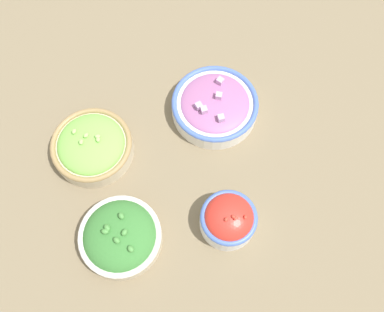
{
  "coord_description": "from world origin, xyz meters",
  "views": [
    {
      "loc": [
        0.11,
        0.33,
        0.85
      ],
      "look_at": [
        0.0,
        0.0,
        0.03
      ],
      "focal_mm": 40.0,
      "sensor_mm": 36.0,
      "label": 1
    }
  ],
  "objects": [
    {
      "name": "bowl_cherry_tomatoes",
      "position": [
        -0.02,
        0.15,
        0.04
      ],
      "size": [
        0.11,
        0.11,
        0.08
      ],
      "color": "white",
      "rests_on": "ground_plane"
    },
    {
      "name": "bowl_broccoli",
      "position": [
        0.19,
        0.11,
        0.03
      ],
      "size": [
        0.16,
        0.16,
        0.07
      ],
      "color": "beige",
      "rests_on": "ground_plane"
    },
    {
      "name": "bowl_red_onion",
      "position": [
        -0.09,
        -0.1,
        0.03
      ],
      "size": [
        0.19,
        0.19,
        0.06
      ],
      "color": "silver",
      "rests_on": "ground_plane"
    },
    {
      "name": "bowl_lettuce",
      "position": [
        0.19,
        -0.09,
        0.03
      ],
      "size": [
        0.17,
        0.17,
        0.07
      ],
      "color": "beige",
      "rests_on": "ground_plane"
    },
    {
      "name": "ground_plane",
      "position": [
        0.0,
        0.0,
        0.0
      ],
      "size": [
        3.0,
        3.0,
        0.0
      ],
      "primitive_type": "plane",
      "color": "#75664C"
    }
  ]
}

